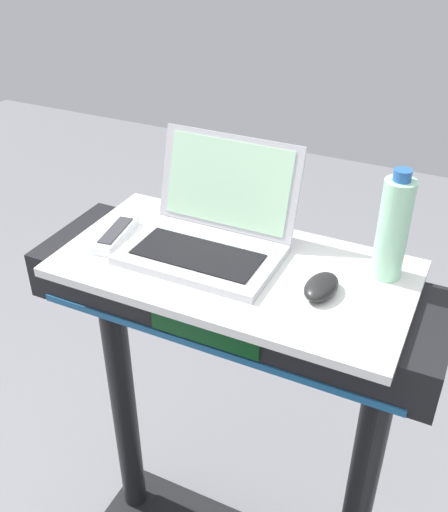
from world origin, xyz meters
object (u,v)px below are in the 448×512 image
Objects in this scene: water_bottle at (393,228)px; tv_remote at (116,234)px; computer_mouse at (321,287)px; laptop at (210,230)px.

water_bottle is 1.41× the size of tv_remote.
computer_mouse is 0.18m from water_bottle.
laptop is 0.22m from tv_remote.
computer_mouse is at bearing -0.46° from tv_remote.
tv_remote is at bearing -175.20° from computer_mouse.
laptop is 0.38m from water_bottle.
tv_remote is at bearing -168.61° from water_bottle.
water_bottle reaches higher than laptop.
computer_mouse is 0.43× the size of water_bottle.
tv_remote is (-0.58, -0.12, -0.10)m from water_bottle.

